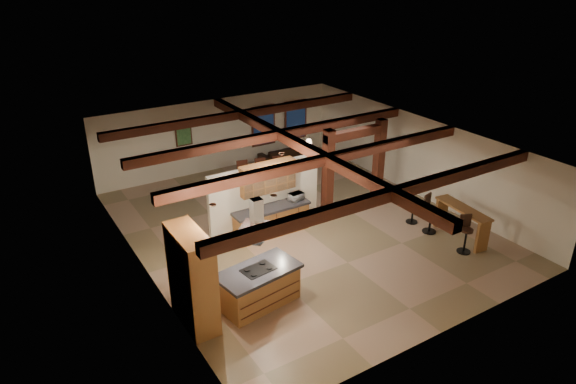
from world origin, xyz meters
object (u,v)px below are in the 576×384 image
object	(u,v)px
dining_table	(264,184)
sofa	(281,154)
bar_counter	(462,218)
kitchen_island	(259,286)

from	to	relation	value
dining_table	sofa	world-z (taller)	dining_table
sofa	bar_counter	size ratio (longest dim) A/B	0.93
dining_table	bar_counter	world-z (taller)	bar_counter
kitchen_island	sofa	distance (m)	10.01
dining_table	bar_counter	bearing A→B (deg)	-64.90
kitchen_island	sofa	size ratio (longest dim) A/B	1.16
kitchen_island	sofa	xyz separation A→B (m)	(5.63, 8.28, -0.23)
dining_table	bar_counter	distance (m)	7.05
dining_table	sofa	size ratio (longest dim) A/B	0.97
kitchen_island	bar_counter	distance (m)	6.87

